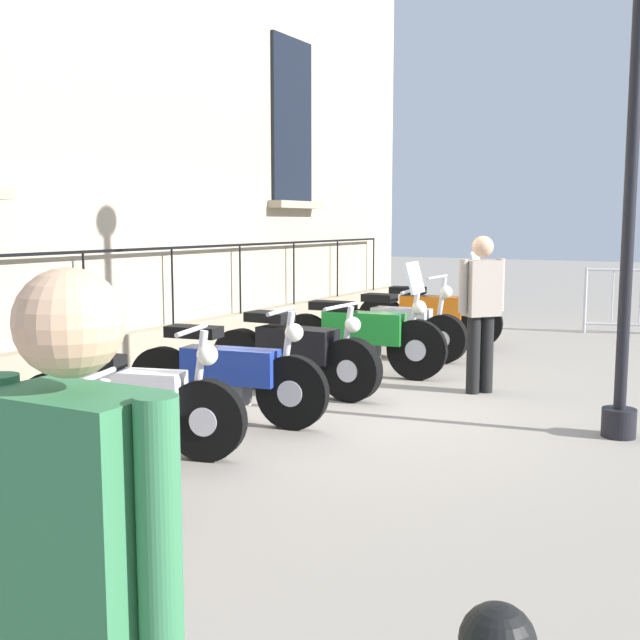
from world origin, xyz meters
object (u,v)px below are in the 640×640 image
object	(u,v)px
pedestrian_standing	(481,305)
motorcycle_maroon	(2,448)
lamppost	(633,142)
pedestrian_walking	(81,610)
motorcycle_blue	(227,377)
motorcycle_black	(294,355)
motorcycle_green	(361,336)
motorcycle_orange	(430,314)
motorcycle_white	(130,404)
motorcycle_silver	(399,328)

from	to	relation	value
pedestrian_standing	motorcycle_maroon	bearing A→B (deg)	-107.24
lamppost	pedestrian_walking	size ratio (longest dim) A/B	2.72
motorcycle_blue	motorcycle_black	distance (m)	1.29
motorcycle_green	motorcycle_orange	size ratio (longest dim) A/B	0.97
motorcycle_maroon	pedestrian_standing	distance (m)	4.99
motorcycle_white	pedestrian_walking	bearing A→B (deg)	-48.26
motorcycle_green	pedestrian_walking	distance (m)	7.45
motorcycle_blue	lamppost	distance (m)	3.90
motorcycle_maroon	motorcycle_blue	xyz separation A→B (m)	(-0.11, 2.45, 0.00)
lamppost	pedestrian_standing	distance (m)	2.39
motorcycle_silver	pedestrian_standing	world-z (taller)	pedestrian_standing
pedestrian_walking	motorcycle_maroon	bearing A→B (deg)	144.46
motorcycle_white	motorcycle_blue	xyz separation A→B (m)	(0.08, 1.14, 0.02)
motorcycle_blue	motorcycle_silver	size ratio (longest dim) A/B	1.02
motorcycle_orange	pedestrian_standing	world-z (taller)	pedestrian_standing
motorcycle_blue	motorcycle_silver	world-z (taller)	motorcycle_silver
motorcycle_silver	pedestrian_standing	bearing A→B (deg)	-43.09
motorcycle_maroon	lamppost	world-z (taller)	lamppost
motorcycle_green	pedestrian_walking	size ratio (longest dim) A/B	1.23
motorcycle_green	motorcycle_silver	bearing A→B (deg)	92.71
motorcycle_black	lamppost	size ratio (longest dim) A/B	0.43
pedestrian_standing	motorcycle_green	bearing A→B (deg)	171.15
motorcycle_blue	motorcycle_green	xyz separation A→B (m)	(0.09, 2.52, 0.04)
motorcycle_blue	lamppost	bearing A→B (deg)	21.37
motorcycle_white	motorcycle_black	distance (m)	2.42
motorcycle_white	lamppost	xyz separation A→B (m)	(3.20, 2.36, 2.02)
motorcycle_silver	motorcycle_orange	xyz separation A→B (m)	(-0.08, 1.31, 0.06)
motorcycle_orange	motorcycle_silver	bearing A→B (deg)	-86.67
motorcycle_white	pedestrian_walking	size ratio (longest dim) A/B	1.09
motorcycle_silver	pedestrian_walking	world-z (taller)	pedestrian_walking
pedestrian_walking	motorcycle_white	bearing A→B (deg)	131.74
pedestrian_standing	pedestrian_walking	distance (m)	6.79
motorcycle_blue	motorcycle_black	size ratio (longest dim) A/B	0.97
motorcycle_black	pedestrian_walking	world-z (taller)	pedestrian_walking
motorcycle_black	motorcycle_silver	size ratio (longest dim) A/B	1.05
pedestrian_standing	motorcycle_orange	bearing A→B (deg)	120.55
motorcycle_black	pedestrian_standing	size ratio (longest dim) A/B	1.21
motorcycle_white	pedestrian_standing	bearing A→B (deg)	64.18
lamppost	motorcycle_white	bearing A→B (deg)	-143.59
motorcycle_orange	pedestrian_standing	bearing A→B (deg)	-59.45
motorcycle_maroon	motorcycle_black	size ratio (longest dim) A/B	1.02
lamppost	motorcycle_silver	bearing A→B (deg)	140.81
motorcycle_green	lamppost	bearing A→B (deg)	-23.21
motorcycle_orange	pedestrian_walking	xyz separation A→B (m)	(2.87, -9.43, 0.50)
motorcycle_green	motorcycle_silver	xyz separation A→B (m)	(-0.06, 1.22, -0.06)
motorcycle_white	motorcycle_orange	bearing A→B (deg)	89.73
motorcycle_white	lamppost	distance (m)	4.45
pedestrian_walking	motorcycle_black	bearing A→B (deg)	117.05
motorcycle_maroon	motorcycle_black	bearing A→B (deg)	92.86
motorcycle_maroon	motorcycle_silver	xyz separation A→B (m)	(-0.08, 6.19, -0.01)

